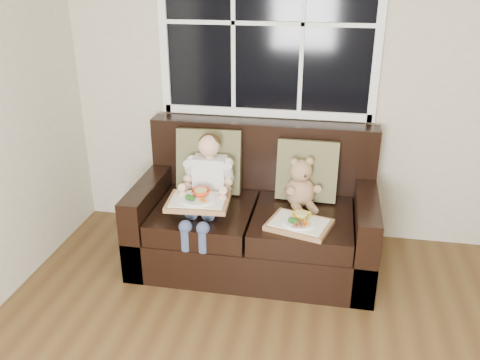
% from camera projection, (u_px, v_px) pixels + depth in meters
% --- Properties ---
extents(room_walls, '(4.52, 5.02, 2.71)m').
position_uv_depth(room_walls, '(419.00, 162.00, 1.28)').
color(room_walls, beige).
rests_on(room_walls, ground).
extents(window_back, '(1.62, 0.04, 1.37)m').
position_uv_depth(window_back, '(268.00, 23.00, 3.62)').
color(window_back, black).
rests_on(window_back, room_walls).
extents(loveseat, '(1.70, 0.92, 0.96)m').
position_uv_depth(loveseat, '(256.00, 220.00, 3.73)').
color(loveseat, black).
rests_on(loveseat, ground).
extents(pillow_left, '(0.49, 0.25, 0.49)m').
position_uv_depth(pillow_left, '(209.00, 161.00, 3.78)').
color(pillow_left, brown).
rests_on(pillow_left, loveseat).
extents(pillow_right, '(0.44, 0.21, 0.45)m').
position_uv_depth(pillow_right, '(307.00, 170.00, 3.67)').
color(pillow_right, brown).
rests_on(pillow_right, loveseat).
extents(child, '(0.34, 0.58, 0.77)m').
position_uv_depth(child, '(207.00, 184.00, 3.56)').
color(child, silver).
rests_on(child, loveseat).
extents(teddy_bear, '(0.26, 0.31, 0.37)m').
position_uv_depth(teddy_bear, '(300.00, 186.00, 3.58)').
color(teddy_bear, '#A88358').
rests_on(teddy_bear, loveseat).
extents(tray_left, '(0.43, 0.34, 0.09)m').
position_uv_depth(tray_left, '(198.00, 200.00, 3.42)').
color(tray_left, olive).
rests_on(tray_left, child).
extents(tray_right, '(0.46, 0.40, 0.09)m').
position_uv_depth(tray_right, '(299.00, 223.00, 3.33)').
color(tray_right, olive).
rests_on(tray_right, loveseat).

